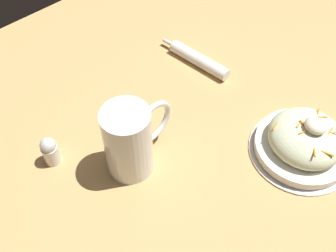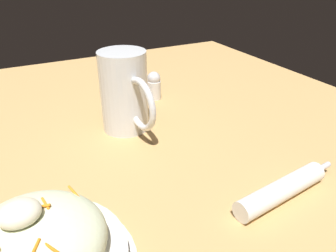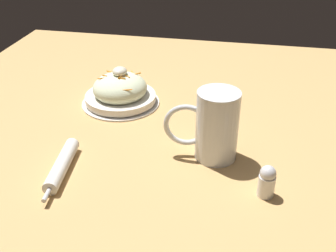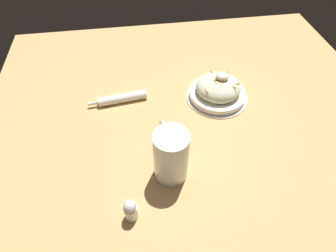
# 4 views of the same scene
# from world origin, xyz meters

# --- Properties ---
(ground_plane) EXTENTS (1.43, 1.43, 0.00)m
(ground_plane) POSITION_xyz_m (0.00, 0.00, 0.00)
(ground_plane) COLOR tan
(salad_plate) EXTENTS (0.22, 0.22, 0.11)m
(salad_plate) POSITION_xyz_m (0.11, 0.15, 0.04)
(salad_plate) COLOR white
(salad_plate) RESTS_ON ground_plane
(beer_mug) EXTENTS (0.10, 0.17, 0.17)m
(beer_mug) POSITION_xyz_m (-0.11, -0.15, 0.08)
(beer_mug) COLOR white
(beer_mug) RESTS_ON ground_plane
(napkin_roll) EXTENTS (0.21, 0.05, 0.03)m
(napkin_roll) POSITION_xyz_m (-0.23, 0.18, 0.02)
(napkin_roll) COLOR white
(napkin_roll) RESTS_ON ground_plane
(salt_shaker) EXTENTS (0.03, 0.03, 0.07)m
(salt_shaker) POSITION_xyz_m (-0.23, -0.27, 0.04)
(salt_shaker) COLOR white
(salt_shaker) RESTS_ON ground_plane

